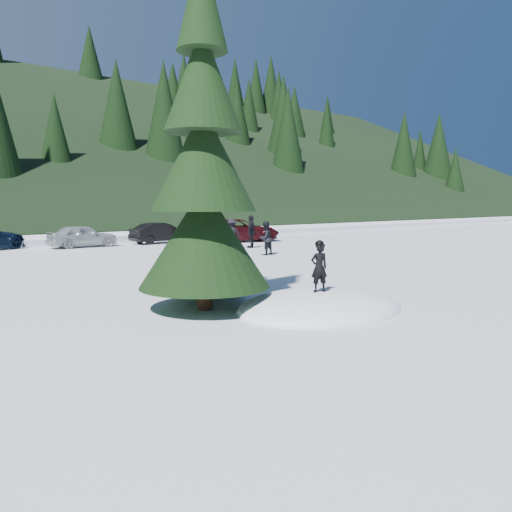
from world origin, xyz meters
TOP-DOWN VIEW (x-y plane):
  - ground at (0.00, 0.00)m, footprint 200.00×200.00m
  - snow_mound at (0.00, 0.00)m, footprint 4.48×3.52m
  - spruce_tall at (-2.20, 1.80)m, footprint 3.20×3.20m
  - spruce_short at (-1.20, 3.20)m, footprint 2.20×2.20m
  - child_skier at (-0.20, -0.14)m, footprint 0.50×0.41m
  - adult_0 at (7.11, 10.58)m, footprint 0.89×0.73m
  - adult_1 at (9.01, 14.11)m, footprint 1.17×1.02m
  - adult_2 at (7.73, 14.25)m, footprint 1.21×0.83m
  - car_4 at (1.58, 20.64)m, footprint 3.94×1.66m
  - car_5 at (6.58, 20.41)m, footprint 4.10×1.70m
  - car_6 at (11.25, 18.24)m, footprint 5.94×4.02m

SIDE VIEW (x-z plane):
  - ground at x=0.00m, z-range 0.00..0.00m
  - snow_mound at x=0.00m, z-range -0.48..0.48m
  - car_5 at x=6.58m, z-range 0.00..1.32m
  - car_4 at x=1.58m, z-range 0.00..1.33m
  - car_6 at x=11.25m, z-range 0.00..1.51m
  - adult_0 at x=7.11m, z-range 0.00..1.68m
  - adult_2 at x=7.73m, z-range 0.00..1.72m
  - adult_1 at x=9.01m, z-range 0.00..1.89m
  - child_skier at x=-0.20m, z-range 0.48..1.66m
  - spruce_short at x=-1.20m, z-range -0.58..4.79m
  - spruce_tall at x=-2.20m, z-range -0.98..7.62m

